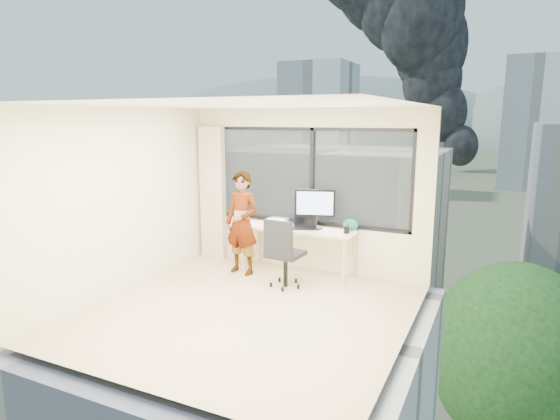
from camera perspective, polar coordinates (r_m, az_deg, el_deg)
The scene contains 24 objects.
floor at distance 6.25m, azimuth -4.02°, elevation -12.03°, with size 4.00×4.00×0.01m, color tan.
ceiling at distance 5.75m, azimuth -4.38°, elevation 12.54°, with size 4.00×4.00×0.01m, color white.
wall_front at distance 4.29m, azimuth -17.51°, elevation -5.01°, with size 4.00×0.01×2.60m, color beige.
wall_left at distance 7.05m, azimuth -18.48°, elevation 1.12°, with size 0.01×4.00×2.60m, color beige.
wall_right at distance 5.20m, azimuth 15.39°, elevation -2.12°, with size 0.01×4.00×2.60m, color beige.
window_wall at distance 7.59m, azimuth 3.59°, elevation 4.06°, with size 3.30×0.16×1.55m, color black, non-canonical shape.
curtain at distance 8.36m, azimuth -8.10°, elevation 2.02°, with size 0.45×0.14×2.30m, color beige.
desk at distance 7.53m, azimuth 2.16°, elevation -4.92°, with size 1.80×0.60×0.75m, color beige.
chair at distance 6.91m, azimuth 0.67°, elevation -5.07°, with size 0.54×0.54×1.06m, color black, non-canonical shape.
person at distance 7.47m, azimuth -4.59°, elevation -1.59°, with size 0.60×0.39×1.63m, color #2D2D33.
monitor at distance 7.34m, azimuth 4.23°, elevation 0.16°, with size 0.63×0.13×0.63m, color black, non-canonical shape.
game_console at distance 7.77m, azimuth -0.33°, elevation -1.28°, with size 0.30×0.25×0.07m, color white.
laptop at distance 7.35m, azimuth 2.84°, elevation -1.46°, with size 0.33×0.35×0.21m, color black, non-canonical shape.
cellphone at distance 7.44m, azimuth -0.56°, elevation -2.08°, with size 0.12×0.06×0.01m, color black.
pen_cup at distance 7.14m, azimuth 8.04°, elevation -2.36°, with size 0.09×0.09×0.11m, color black.
handbag at distance 7.31m, azimuth 8.51°, elevation -1.76°, with size 0.23×0.12×0.18m, color #0C4A3F.
exterior_ground at distance 126.11m, azimuth 23.88°, elevation 2.66°, with size 400.00×400.00×0.04m, color #515B3D.
near_bldg_a at distance 38.14m, azimuth 6.48°, elevation -3.32°, with size 16.00×12.00×14.00m, color beige.
far_tower_a at distance 106.95m, azimuth 4.71°, elevation 9.75°, with size 14.00×14.00×28.00m, color silver.
far_tower_b at distance 125.11m, azimuth 28.12°, elevation 9.15°, with size 13.00×13.00×30.00m, color silver.
far_tower_d at distance 167.34m, azimuth 3.34°, elevation 9.22°, with size 16.00×14.00×22.00m, color silver.
hill_a at distance 347.83m, azimuth 4.71°, elevation 8.36°, with size 288.00×216.00×90.00m, color slate.
tree_a at distance 35.20m, azimuth -9.05°, elevation -9.76°, with size 7.00×7.00×8.00m, color #1B4617, non-canonical shape.
tree_b at distance 25.94m, azimuth 26.14°, elevation -17.55°, with size 7.60×7.60×9.00m, color #1B4617, non-canonical shape.
Camera 1 is at (2.84, -5.00, 2.45)m, focal length 30.34 mm.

